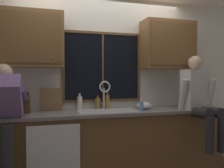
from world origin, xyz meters
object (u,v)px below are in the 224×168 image
object	(u,v)px
bottle_amber_small	(98,103)
cutting_board	(52,99)
mixing_bowl	(144,105)
knife_block	(25,105)
person_standing	(0,116)
bottle_green_glass	(107,101)
soap_dispenser	(141,106)
bottle_tall_clear	(80,102)
person_sitting_on_counter	(199,97)

from	to	relation	value
bottle_amber_small	cutting_board	bearing A→B (deg)	-178.53
mixing_bowl	knife_block	bearing A→B (deg)	178.60
person_standing	cutting_board	world-z (taller)	person_standing
cutting_board	bottle_amber_small	xyz separation A→B (m)	(0.65, 0.02, -0.07)
bottle_green_glass	knife_block	bearing A→B (deg)	-172.79
soap_dispenser	bottle_tall_clear	size ratio (longest dim) A/B	0.74
person_standing	person_sitting_on_counter	size ratio (longest dim) A/B	1.22
person_standing	knife_block	xyz separation A→B (m)	(0.23, 0.38, 0.08)
bottle_amber_small	soap_dispenser	bearing A→B (deg)	-35.73
person_sitting_on_counter	mixing_bowl	size ratio (longest dim) A/B	5.87
cutting_board	mixing_bowl	size ratio (longest dim) A/B	1.45
soap_dispenser	cutting_board	bearing A→B (deg)	163.04
soap_dispenser	person_sitting_on_counter	bearing A→B (deg)	-9.28
person_standing	mixing_bowl	xyz separation A→B (m)	(1.84, 0.34, 0.02)
knife_block	bottle_tall_clear	xyz separation A→B (m)	(0.71, 0.15, -0.01)
bottle_amber_small	bottle_tall_clear	bearing A→B (deg)	-179.06
person_standing	bottle_amber_small	distance (m)	1.32
soap_dispenser	bottle_tall_clear	world-z (taller)	bottle_tall_clear
person_standing	bottle_tall_clear	bearing A→B (deg)	29.44
person_standing	bottle_green_glass	size ratio (longest dim) A/B	6.02
cutting_board	bottle_tall_clear	size ratio (longest dim) A/B	1.30
person_sitting_on_counter	bottle_tall_clear	bearing A→B (deg)	162.60
person_standing	bottle_tall_clear	world-z (taller)	person_standing
person_standing	mixing_bowl	size ratio (longest dim) A/B	7.14
person_sitting_on_counter	cutting_board	bearing A→B (deg)	166.15
person_sitting_on_counter	cutting_board	size ratio (longest dim) A/B	4.04
person_sitting_on_counter	bottle_green_glass	size ratio (longest dim) A/B	4.94
person_sitting_on_counter	soap_dispenser	xyz separation A→B (m)	(-0.82, 0.13, -0.12)
person_standing	soap_dispenser	size ratio (longest dim) A/B	8.62
person_standing	soap_dispenser	distance (m)	1.73
bottle_green_glass	soap_dispenser	bearing A→B (deg)	-43.04
knife_block	cutting_board	xyz separation A→B (m)	(0.33, 0.14, 0.04)
cutting_board	mixing_bowl	world-z (taller)	cutting_board
mixing_bowl	bottle_tall_clear	xyz separation A→B (m)	(-0.90, 0.19, 0.05)
person_sitting_on_counter	cutting_board	xyz separation A→B (m)	(-1.98, 0.49, -0.03)
cutting_board	knife_block	bearing A→B (deg)	-156.54
person_sitting_on_counter	bottle_green_glass	bearing A→B (deg)	157.85
knife_block	bottle_tall_clear	distance (m)	0.73
knife_block	bottle_green_glass	xyz separation A→B (m)	(1.11, 0.14, -0.00)
cutting_board	bottle_amber_small	bearing A→B (deg)	1.47
mixing_bowl	soap_dispenser	size ratio (longest dim) A/B	1.21
bottle_green_glass	bottle_tall_clear	size ratio (longest dim) A/B	1.06
person_standing	cutting_board	size ratio (longest dim) A/B	4.91
person_sitting_on_counter	bottle_amber_small	xyz separation A→B (m)	(-1.33, 0.50, -0.10)
bottle_amber_small	person_sitting_on_counter	bearing A→B (deg)	-20.72
bottle_tall_clear	bottle_green_glass	bearing A→B (deg)	-1.92
person_sitting_on_counter	bottle_green_glass	world-z (taller)	person_sitting_on_counter
person_sitting_on_counter	soap_dispenser	bearing A→B (deg)	170.72
person_sitting_on_counter	knife_block	distance (m)	2.33
person_sitting_on_counter	bottle_tall_clear	distance (m)	1.68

